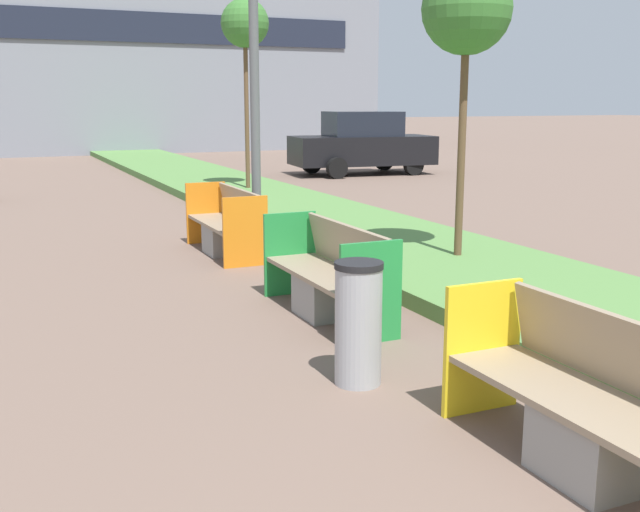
# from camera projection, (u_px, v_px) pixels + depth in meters

# --- Properties ---
(planter_grass_strip) EXTENTS (2.80, 120.00, 0.18)m
(planter_grass_strip) POSITION_uv_depth(u_px,v_px,m) (323.00, 221.00, 13.16)
(planter_grass_strip) COLOR #568442
(planter_grass_strip) RESTS_ON ground
(building_backdrop) EXTENTS (21.93, 5.35, 9.24)m
(building_backdrop) POSITION_uv_depth(u_px,v_px,m) (128.00, 43.00, 32.52)
(building_backdrop) COLOR gray
(building_backdrop) RESTS_ON ground
(bench_yellow_frame) EXTENTS (0.65, 2.20, 0.94)m
(bench_yellow_frame) POSITION_uv_depth(u_px,v_px,m) (600.00, 418.00, 4.31)
(bench_yellow_frame) COLOR gray
(bench_yellow_frame) RESTS_ON ground
(bench_green_frame) EXTENTS (0.65, 1.99, 0.94)m
(bench_green_frame) POSITION_uv_depth(u_px,v_px,m) (329.00, 281.00, 7.63)
(bench_green_frame) COLOR gray
(bench_green_frame) RESTS_ON ground
(bench_orange_frame) EXTENTS (0.65, 1.95, 0.94)m
(bench_orange_frame) POSITION_uv_depth(u_px,v_px,m) (227.00, 229.00, 10.76)
(bench_orange_frame) COLOR gray
(bench_orange_frame) RESTS_ON ground
(litter_bin) EXTENTS (0.38, 0.38, 0.97)m
(litter_bin) POSITION_uv_depth(u_px,v_px,m) (358.00, 323.00, 5.76)
(litter_bin) COLOR #9EA0A5
(litter_bin) RESTS_ON ground
(sapling_tree_near) EXTENTS (1.12, 1.12, 3.84)m
(sapling_tree_near) POSITION_uv_depth(u_px,v_px,m) (467.00, 12.00, 9.22)
(sapling_tree_near) COLOR brown
(sapling_tree_near) RESTS_ON ground
(sapling_tree_far) EXTENTS (1.08, 1.08, 4.41)m
(sapling_tree_far) POSITION_uv_depth(u_px,v_px,m) (245.00, 26.00, 16.71)
(sapling_tree_far) COLOR brown
(sapling_tree_far) RESTS_ON ground
(parked_car_distant) EXTENTS (4.38, 2.25, 1.86)m
(parked_car_distant) POSITION_uv_depth(u_px,v_px,m) (362.00, 144.00, 22.34)
(parked_car_distant) COLOR black
(parked_car_distant) RESTS_ON ground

